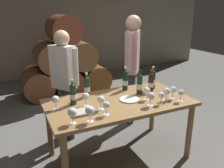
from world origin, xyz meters
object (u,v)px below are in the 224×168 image
(wine_bottle_2, at_px, (87,86))
(wine_bottle_5, at_px, (151,82))
(wine_glass_2, at_px, (106,105))
(wine_bottle_0, at_px, (140,84))
(wine_glass_3, at_px, (173,90))
(wine_glass_6, at_px, (101,100))
(wine_glass_4, at_px, (161,96))
(sommelier_presenting, at_px, (132,60))
(taster_seated_left, at_px, (64,77))
(wine_glass_11, at_px, (166,92))
(wine_glass_1, at_px, (55,100))
(wine_glass_5, at_px, (181,93))
(wine_glass_0, at_px, (151,96))
(wine_glass_7, at_px, (72,113))
(dining_table, at_px, (119,108))
(wine_bottle_1, at_px, (153,79))
(serving_plate, at_px, (129,99))
(wine_glass_10, at_px, (86,97))
(tasting_notebook, at_px, (82,112))
(wine_bottle_4, at_px, (73,94))
(wine_bottle_3, at_px, (125,80))
(wine_glass_9, at_px, (147,91))
(wine_glass_8, at_px, (90,111))

(wine_bottle_2, distance_m, wine_bottle_5, 0.84)
(wine_glass_2, bearing_deg, wine_bottle_0, 31.62)
(wine_glass_3, bearing_deg, wine_glass_6, 174.89)
(wine_glass_4, relative_size, sommelier_presenting, 0.08)
(taster_seated_left, bearing_deg, wine_glass_11, -44.09)
(wine_glass_1, height_order, wine_glass_5, wine_glass_1)
(wine_glass_0, bearing_deg, wine_glass_7, -177.83)
(sommelier_presenting, xyz_separation_m, taster_seated_left, (-1.07, -0.03, -0.12))
(wine_glass_1, xyz_separation_m, wine_glass_11, (1.23, -0.30, 0.00))
(dining_table, distance_m, wine_glass_3, 0.68)
(wine_bottle_1, relative_size, wine_bottle_5, 1.06)
(wine_bottle_0, bearing_deg, sommelier_presenting, 67.81)
(wine_glass_1, bearing_deg, serving_plate, -7.08)
(wine_glass_6, xyz_separation_m, wine_glass_10, (-0.12, 0.15, 0.00))
(wine_bottle_2, bearing_deg, dining_table, -45.20)
(wine_glass_7, distance_m, tasting_notebook, 0.25)
(wine_bottle_2, bearing_deg, wine_glass_11, -33.11)
(wine_bottle_1, relative_size, wine_glass_5, 2.14)
(dining_table, bearing_deg, wine_bottle_4, 165.57)
(wine_glass_3, xyz_separation_m, serving_plate, (-0.49, 0.19, -0.11))
(dining_table, height_order, wine_glass_3, wine_glass_3)
(wine_glass_6, bearing_deg, dining_table, 25.32)
(wine_glass_2, bearing_deg, sommelier_presenting, 49.16)
(wine_bottle_2, distance_m, wine_glass_2, 0.58)
(wine_bottle_2, distance_m, wine_glass_7, 0.71)
(wine_glass_1, distance_m, wine_glass_7, 0.40)
(serving_plate, bearing_deg, wine_bottle_1, 25.34)
(wine_bottle_0, relative_size, wine_glass_1, 2.00)
(wine_glass_1, bearing_deg, wine_glass_11, -13.85)
(wine_bottle_2, distance_m, serving_plate, 0.54)
(tasting_notebook, bearing_deg, wine_bottle_1, 16.36)
(dining_table, xyz_separation_m, wine_glass_5, (0.64, -0.32, 0.19))
(wine_bottle_3, xyz_separation_m, wine_glass_6, (-0.54, -0.45, -0.03))
(wine_bottle_0, distance_m, wine_glass_5, 0.52)
(wine_glass_5, xyz_separation_m, sommelier_presenting, (-0.03, 1.07, 0.18))
(wine_glass_2, bearing_deg, wine_bottle_3, 48.05)
(wine_bottle_2, relative_size, wine_bottle_3, 0.96)
(wine_bottle_1, distance_m, taster_seated_left, 1.20)
(wine_glass_5, xyz_separation_m, wine_glass_10, (-1.04, 0.34, 0.01))
(wine_bottle_0, bearing_deg, wine_glass_5, -54.99)
(wine_glass_6, distance_m, sommelier_presenting, 1.27)
(dining_table, relative_size, tasting_notebook, 7.73)
(wine_glass_1, height_order, wine_glass_9, wine_glass_9)
(wine_glass_8, xyz_separation_m, serving_plate, (0.62, 0.33, -0.11))
(wine_bottle_4, height_order, wine_glass_6, wine_bottle_4)
(serving_plate, xyz_separation_m, sommelier_presenting, (0.48, 0.78, 0.28))
(wine_bottle_2, distance_m, wine_glass_9, 0.73)
(wine_bottle_1, xyz_separation_m, wine_glass_8, (-1.10, -0.55, -0.02))
(wine_bottle_5, xyz_separation_m, wine_glass_8, (-1.02, -0.47, -0.01))
(wine_bottle_2, relative_size, wine_glass_2, 2.03)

